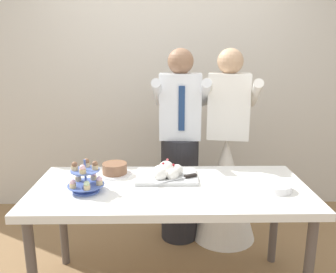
{
  "coord_description": "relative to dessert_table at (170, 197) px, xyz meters",
  "views": [
    {
      "loc": [
        -0.05,
        -2.09,
        1.64
      ],
      "look_at": [
        -0.01,
        0.15,
        1.07
      ],
      "focal_mm": 36.66,
      "sensor_mm": 36.0,
      "label": 1
    }
  ],
  "objects": [
    {
      "name": "plate_stack",
      "position": [
        0.67,
        -0.08,
        0.1
      ],
      "size": [
        0.19,
        0.19,
        0.04
      ],
      "color": "white",
      "rests_on": "dessert_table"
    },
    {
      "name": "person_groom",
      "position": [
        0.1,
        0.71,
        0.05
      ],
      "size": [
        0.48,
        0.51,
        1.66
      ],
      "color": "#232328",
      "rests_on": "ground_plane"
    },
    {
      "name": "dessert_table",
      "position": [
        0.0,
        0.0,
        0.0
      ],
      "size": [
        1.8,
        0.8,
        0.78
      ],
      "color": "white",
      "rests_on": "ground_plane"
    },
    {
      "name": "cupcake_stand",
      "position": [
        -0.53,
        -0.07,
        0.16
      ],
      "size": [
        0.23,
        0.23,
        0.21
      ],
      "color": "#4C66B2",
      "rests_on": "dessert_table"
    },
    {
      "name": "rear_wall",
      "position": [
        0.0,
        1.46,
        0.75
      ],
      "size": [
        5.2,
        0.1,
        2.9
      ],
      "primitive_type": "cube",
      "color": "beige",
      "rests_on": "ground_plane"
    },
    {
      "name": "main_cake_tray",
      "position": [
        -0.02,
        0.14,
        0.11
      ],
      "size": [
        0.42,
        0.33,
        0.13
      ],
      "color": "silver",
      "rests_on": "dessert_table"
    },
    {
      "name": "person_bride",
      "position": [
        0.5,
        0.71,
        -0.12
      ],
      "size": [
        0.56,
        0.56,
        1.66
      ],
      "color": "white",
      "rests_on": "ground_plane"
    },
    {
      "name": "round_cake",
      "position": [
        -0.39,
        0.23,
        0.11
      ],
      "size": [
        0.24,
        0.24,
        0.08
      ],
      "color": "white",
      "rests_on": "dessert_table"
    }
  ]
}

